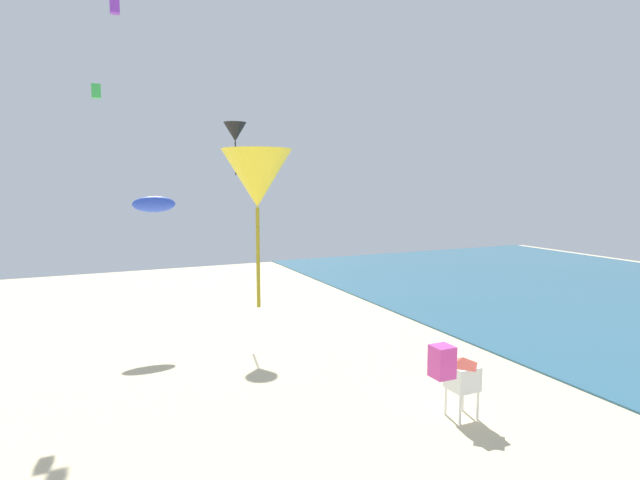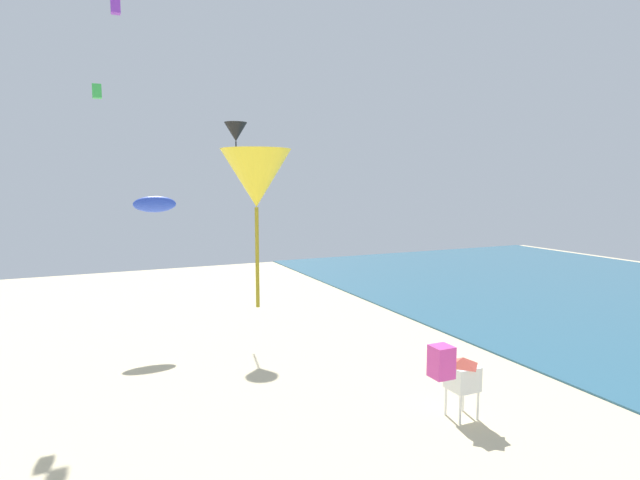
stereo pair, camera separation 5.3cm
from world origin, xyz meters
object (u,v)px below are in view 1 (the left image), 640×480
kite_black_delta (235,132)px  kite_purple_box (115,6)px  kite_blue_parafoil (154,204)px  kite_magenta_box (442,362)px  kite_green_box_2 (96,91)px  kite_yellow_delta (257,179)px  lifeguard_stand (462,374)px

kite_black_delta → kite_purple_box: 10.98m
kite_black_delta → kite_blue_parafoil: 7.99m
kite_magenta_box → kite_purple_box: bearing=102.4°
kite_green_box_2 → kite_yellow_delta: bearing=-82.1°
lifeguard_stand → kite_magenta_box: size_ratio=3.07×
kite_yellow_delta → kite_purple_box: kite_purple_box is taller
kite_yellow_delta → kite_magenta_box: kite_yellow_delta is taller
kite_black_delta → kite_yellow_delta: kite_black_delta is taller
kite_blue_parafoil → kite_magenta_box: (4.17, -24.13, -3.24)m
kite_green_box_2 → kite_magenta_box: kite_green_box_2 is taller
lifeguard_stand → kite_blue_parafoil: (-9.68, 18.53, 6.41)m
kite_yellow_delta → kite_blue_parafoil: bearing=89.3°
kite_green_box_2 → kite_purple_box: (1.46, 4.59, 6.25)m
kite_magenta_box → lifeguard_stand: bearing=45.4°
kite_yellow_delta → kite_purple_box: 27.90m
kite_blue_parafoil → kite_purple_box: kite_purple_box is taller
kite_blue_parafoil → kite_purple_box: size_ratio=2.91×
kite_yellow_delta → kite_blue_parafoil: size_ratio=1.41×
lifeguard_stand → kite_purple_box: kite_purple_box is taller
kite_purple_box → kite_blue_parafoil: bearing=-57.8°
kite_black_delta → kite_blue_parafoil: bearing=-162.5°
kite_blue_parafoil → kite_green_box_2: 7.54m
kite_yellow_delta → kite_purple_box: bearing=93.2°
kite_black_delta → kite_purple_box: kite_purple_box is taller
kite_purple_box → kite_magenta_box: (5.88, -26.84, -16.06)m
lifeguard_stand → kite_green_box_2: 24.71m
lifeguard_stand → kite_black_delta: kite_black_delta is taller
kite_purple_box → kite_magenta_box: 31.82m
lifeguard_stand → kite_green_box_2: size_ratio=3.28×
kite_blue_parafoil → kite_magenta_box: 24.70m
kite_yellow_delta → kite_green_box_2: size_ratio=4.86×
kite_green_box_2 → kite_purple_box: 7.89m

